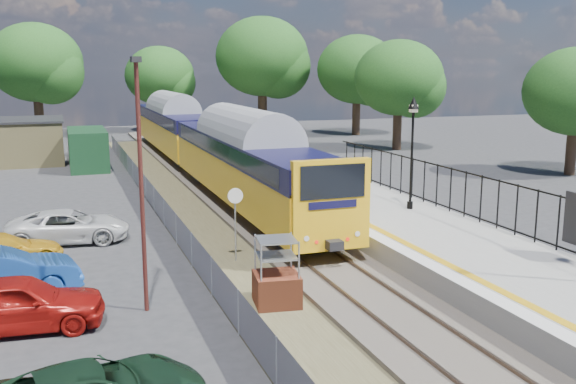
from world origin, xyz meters
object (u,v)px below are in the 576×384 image
train (201,138)px  car_red (17,303)px  speed_sign (235,213)px  car_white (69,226)px  car_blue (0,274)px  brick_plinth (277,274)px  victorian_lamp_north (413,126)px  car_yellow (2,251)px  carpark_lamp (141,170)px

train → car_red: train is taller
speed_sign → car_white: bearing=143.1°
car_red → car_blue: size_ratio=0.96×
brick_plinth → speed_sign: 4.48m
train → speed_sign: size_ratio=15.59×
victorian_lamp_north → speed_sign: 8.60m
victorian_lamp_north → brick_plinth: 10.76m
brick_plinth → car_yellow: bearing=139.2°
victorian_lamp_north → car_yellow: size_ratio=1.17×
victorian_lamp_north → car_white: size_ratio=1.02×
brick_plinth → carpark_lamp: 4.69m
train → speed_sign: bearing=-98.3°
car_yellow → carpark_lamp: bearing=-155.9°
car_red → car_white: size_ratio=0.95×
train → carpark_lamp: 22.76m
train → car_white: bearing=-120.6°
car_red → carpark_lamp: bearing=-79.5°
train → car_red: size_ratio=9.54×
car_red → car_blue: bearing=18.0°
speed_sign → carpark_lamp: (-3.50, -3.51, 2.18)m
train → car_yellow: 19.25m
brick_plinth → speed_sign: (-0.00, 4.41, 0.81)m
speed_sign → car_red: size_ratio=0.61×
carpark_lamp → brick_plinth: bearing=-14.4°
car_yellow → car_white: 3.35m
speed_sign → car_white: (-5.39, 4.69, -1.13)m
train → speed_sign: train is taller
brick_plinth → car_blue: (-7.38, 3.30, -0.22)m
speed_sign → train: bearing=85.8°
brick_plinth → carpark_lamp: (-3.51, 0.90, 2.99)m
victorian_lamp_north → speed_sign: bearing=-165.8°
train → car_yellow: size_ratio=10.35×
victorian_lamp_north → car_blue: 16.06m
car_yellow → car_red: bearing=176.1°
car_blue → carpark_lamp: bearing=-132.4°
train → brick_plinth: bearing=-96.7°
speed_sign → car_yellow: size_ratio=0.66×
car_blue → car_white: size_ratio=0.98×
carpark_lamp → car_yellow: bearing=125.8°
train → speed_sign: 18.54m
carpark_lamp → car_yellow: size_ratio=1.75×
car_red → car_yellow: car_red is taller
victorian_lamp_north → train: bearing=108.0°
carpark_lamp → car_blue: carpark_lamp is taller
speed_sign → car_yellow: speed_sign is taller
victorian_lamp_north → carpark_lamp: size_ratio=0.67×
victorian_lamp_north → car_white: bearing=168.7°
speed_sign → car_blue: (-7.38, -1.11, -1.03)m
train → car_yellow: bearing=-122.3°
victorian_lamp_north → carpark_lamp: 12.73m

